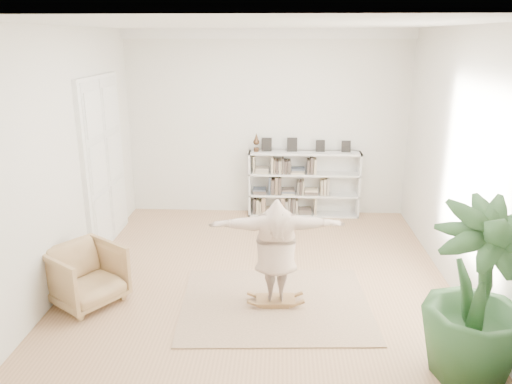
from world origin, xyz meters
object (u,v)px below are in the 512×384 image
Objects in this scene: armchair at (86,275)px; houseplant at (478,294)px; bookshelf at (304,185)px; person at (276,248)px; rocker_board at (275,300)px.

houseplant reaches higher than armchair.
bookshelf is 3.65m from person.
rocker_board is at bearing -97.97° from bookshelf.
bookshelf is 1.27× the size of person.
person is at bearing 100.62° from rocker_board.
bookshelf reaches higher than armchair.
houseplant is at bearing -72.54° from bookshelf.
armchair is (-3.04, -3.67, -0.24)m from bookshelf.
houseplant is at bearing 143.58° from person.
rocker_board is 0.76m from person.
bookshelf reaches higher than rocker_board.
armchair reaches higher than rocker_board.
person is (-0.51, -3.61, 0.20)m from bookshelf.
person is 2.46m from houseplant.
person is at bearing -97.97° from bookshelf.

